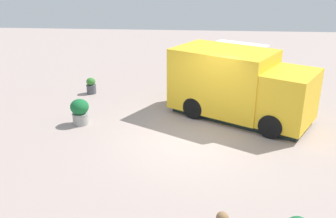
% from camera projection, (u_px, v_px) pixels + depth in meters
% --- Properties ---
extents(ground_plane, '(40.00, 40.00, 0.00)m').
position_uv_depth(ground_plane, '(194.00, 139.00, 11.35)').
color(ground_plane, '#A6938C').
extents(food_truck, '(4.35, 5.11, 2.32)m').
position_uv_depth(food_truck, '(239.00, 86.00, 12.60)').
color(food_truck, yellow).
rests_on(food_truck, ground_plane).
extents(planter_flowering_far, '(0.41, 0.41, 0.66)m').
position_uv_depth(planter_flowering_far, '(91.00, 86.00, 15.24)').
color(planter_flowering_far, '#4C4E56').
rests_on(planter_flowering_far, ground_plane).
extents(planter_flowering_side, '(0.61, 0.61, 0.87)m').
position_uv_depth(planter_flowering_side, '(80.00, 111.00, 12.24)').
color(planter_flowering_side, gray).
rests_on(planter_flowering_side, ground_plane).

